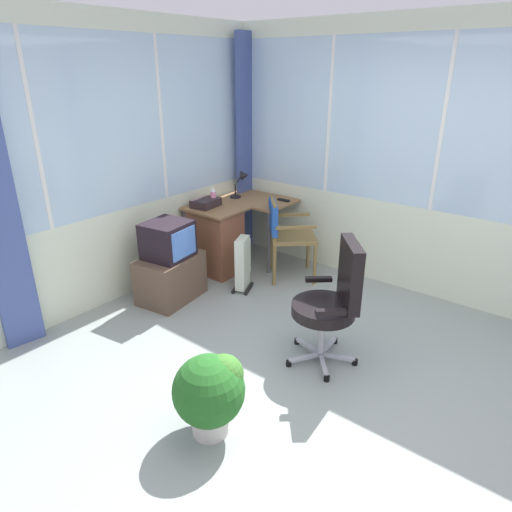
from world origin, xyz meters
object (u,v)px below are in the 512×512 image
(tv_remote, at_px, (284,200))
(wooden_armchair, at_px, (282,228))
(office_chair, at_px, (334,296))
(tv_on_stand, at_px, (170,266))
(spray_bottle, at_px, (213,196))
(potted_plant, at_px, (211,391))
(desk, at_px, (218,237))
(paper_tray, at_px, (206,203))
(space_heater, at_px, (243,263))
(desk_lamp, at_px, (243,180))

(tv_remote, distance_m, wooden_armchair, 0.49)
(office_chair, height_order, tv_on_stand, office_chair)
(spray_bottle, distance_m, potted_plant, 2.71)
(spray_bottle, height_order, office_chair, office_chair)
(office_chair, bearing_deg, desk, 69.20)
(wooden_armchair, bearing_deg, desk, 114.59)
(tv_on_stand, bearing_deg, spray_bottle, 12.90)
(paper_tray, height_order, potted_plant, paper_tray)
(spray_bottle, relative_size, space_heater, 0.37)
(tv_remote, distance_m, paper_tray, 0.91)
(paper_tray, height_order, office_chair, office_chair)
(tv_remote, distance_m, tv_on_stand, 1.59)
(paper_tray, relative_size, office_chair, 0.29)
(tv_remote, xyz_separation_m, office_chair, (-1.41, -1.49, -0.20))
(desk_lamp, bearing_deg, space_heater, -139.95)
(tv_remote, bearing_deg, space_heater, -174.68)
(desk, relative_size, paper_tray, 3.82)
(wooden_armchair, distance_m, potted_plant, 2.46)
(desk, relative_size, tv_on_stand, 1.39)
(desk, xyz_separation_m, tv_on_stand, (-0.82, -0.11, -0.04))
(spray_bottle, height_order, potted_plant, spray_bottle)
(tv_on_stand, bearing_deg, potted_plant, -124.04)
(space_heater, distance_m, potted_plant, 2.08)
(tv_on_stand, xyz_separation_m, potted_plant, (-1.09, -1.61, -0.04))
(desk, bearing_deg, office_chair, -110.80)
(desk_lamp, relative_size, tv_remote, 2.14)
(office_chair, distance_m, space_heater, 1.51)
(tv_remote, xyz_separation_m, space_heater, (-0.87, -0.11, -0.47))
(tv_remote, relative_size, wooden_armchair, 0.17)
(desk_lamp, distance_m, paper_tray, 0.60)
(office_chair, xyz_separation_m, potted_plant, (-1.18, 0.20, -0.25))
(spray_bottle, xyz_separation_m, office_chair, (-0.77, -2.01, -0.29))
(paper_tray, xyz_separation_m, office_chair, (-0.68, -2.03, -0.23))
(tv_remote, relative_size, spray_bottle, 0.69)
(desk_lamp, xyz_separation_m, space_heater, (-0.72, -0.60, -0.67))
(wooden_armchair, xyz_separation_m, tv_on_stand, (-1.13, 0.57, -0.21))
(desk_lamp, xyz_separation_m, office_chair, (-1.25, -1.98, -0.39))
(desk, height_order, potted_plant, desk)
(paper_tray, distance_m, office_chair, 2.16)
(desk_lamp, height_order, paper_tray, desk_lamp)
(tv_remote, xyz_separation_m, spray_bottle, (-0.64, 0.52, 0.09))
(desk_lamp, bearing_deg, spray_bottle, 177.04)
(tv_on_stand, distance_m, potted_plant, 1.94)
(wooden_armchair, xyz_separation_m, office_chair, (-1.04, -1.23, -0.01))
(desk, relative_size, potted_plant, 2.03)
(wooden_armchair, height_order, office_chair, office_chair)
(desk, distance_m, desk_lamp, 0.77)
(potted_plant, bearing_deg, spray_bottle, 42.79)
(desk_lamp, relative_size, tv_on_stand, 0.39)
(tv_remote, xyz_separation_m, paper_tray, (-0.73, 0.55, 0.03))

